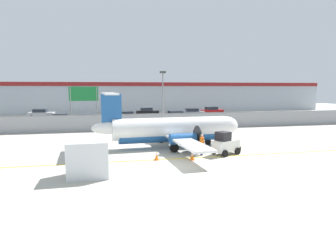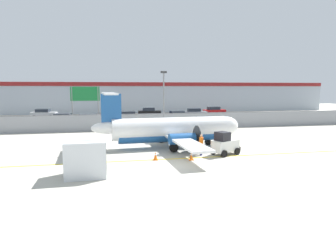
# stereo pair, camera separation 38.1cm
# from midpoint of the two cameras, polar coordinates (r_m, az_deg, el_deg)

# --- Properties ---
(ground_plane) EXTENTS (140.00, 140.00, 0.01)m
(ground_plane) POSITION_cam_midpoint_polar(r_m,az_deg,el_deg) (22.83, 1.09, -6.25)
(ground_plane) COLOR #B7B2A3
(perimeter_fence) EXTENTS (98.00, 0.10, 2.10)m
(perimeter_fence) POSITION_cam_midpoint_polar(r_m,az_deg,el_deg) (38.17, -4.49, 0.91)
(perimeter_fence) COLOR gray
(perimeter_fence) RESTS_ON ground
(parking_lot_strip) EXTENTS (98.00, 17.00, 0.12)m
(parking_lot_strip) POSITION_cam_midpoint_polar(r_m,az_deg,el_deg) (49.64, -6.31, 1.14)
(parking_lot_strip) COLOR #38383A
(parking_lot_strip) RESTS_ON ground
(background_building) EXTENTS (91.00, 8.10, 6.50)m
(background_building) POSITION_cam_midpoint_polar(r_m,az_deg,el_deg) (67.80, -8.01, 5.47)
(background_building) COLOR #A8B2BC
(background_building) RESTS_ON ground
(commuter_airplane) EXTENTS (13.69, 16.07, 4.92)m
(commuter_airplane) POSITION_cam_midpoint_polar(r_m,az_deg,el_deg) (27.07, 0.54, -0.66)
(commuter_airplane) COLOR white
(commuter_airplane) RESTS_ON ground
(baggage_tug) EXTENTS (2.58, 2.12, 1.88)m
(baggage_tug) POSITION_cam_midpoint_polar(r_m,az_deg,el_deg) (24.48, 10.44, -3.41)
(baggage_tug) COLOR silver
(baggage_tug) RESTS_ON ground
(ground_crew_worker) EXTENTS (0.47, 0.50, 1.70)m
(ground_crew_worker) POSITION_cam_midpoint_polar(r_m,az_deg,el_deg) (23.97, 6.01, -3.32)
(ground_crew_worker) COLOR #191E4C
(ground_crew_worker) RESTS_ON ground
(cargo_container) EXTENTS (2.44, 2.03, 2.20)m
(cargo_container) POSITION_cam_midpoint_polar(r_m,az_deg,el_deg) (18.83, -15.60, -6.03)
(cargo_container) COLOR silver
(cargo_container) RESTS_ON ground
(traffic_cone_near_left) EXTENTS (0.36, 0.36, 0.64)m
(traffic_cone_near_left) POSITION_cam_midpoint_polar(r_m,az_deg,el_deg) (29.28, -7.68, -2.67)
(traffic_cone_near_left) COLOR orange
(traffic_cone_near_left) RESTS_ON ground
(traffic_cone_near_right) EXTENTS (0.36, 0.36, 0.64)m
(traffic_cone_near_right) POSITION_cam_midpoint_polar(r_m,az_deg,el_deg) (22.45, 4.17, -5.69)
(traffic_cone_near_right) COLOR orange
(traffic_cone_near_right) RESTS_ON ground
(traffic_cone_far_left) EXTENTS (0.36, 0.36, 0.64)m
(traffic_cone_far_left) POSITION_cam_midpoint_polar(r_m,az_deg,el_deg) (22.39, -2.68, -5.71)
(traffic_cone_far_left) COLOR orange
(traffic_cone_far_left) RESTS_ON ground
(parked_car_0) EXTENTS (4.36, 2.37, 1.58)m
(parked_car_0) POSITION_cam_midpoint_polar(r_m,az_deg,el_deg) (56.38, -23.20, 2.18)
(parked_car_0) COLOR silver
(parked_car_0) RESTS_ON parking_lot_strip
(parked_car_1) EXTENTS (4.39, 2.43, 1.58)m
(parked_car_1) POSITION_cam_midpoint_polar(r_m,az_deg,el_deg) (45.24, -20.07, 1.21)
(parked_car_1) COLOR #19662D
(parked_car_1) RESTS_ON parking_lot_strip
(parked_car_2) EXTENTS (4.37, 2.38, 1.58)m
(parked_car_2) POSITION_cam_midpoint_polar(r_m,az_deg,el_deg) (43.52, -15.36, 1.16)
(parked_car_2) COLOR black
(parked_car_2) RESTS_ON parking_lot_strip
(parked_car_3) EXTENTS (4.27, 2.14, 1.58)m
(parked_car_3) POSITION_cam_midpoint_polar(r_m,az_deg,el_deg) (47.43, -8.37, 1.84)
(parked_car_3) COLOR red
(parked_car_3) RESTS_ON parking_lot_strip
(parked_car_4) EXTENTS (4.34, 2.31, 1.58)m
(parked_car_4) POSITION_cam_midpoint_polar(r_m,az_deg,el_deg) (55.50, -4.19, 2.68)
(parked_car_4) COLOR black
(parked_car_4) RESTS_ON parking_lot_strip
(parked_car_5) EXTENTS (4.25, 2.11, 1.58)m
(parked_car_5) POSITION_cam_midpoint_polar(r_m,az_deg,el_deg) (47.70, 1.34, 1.94)
(parked_car_5) COLOR navy
(parked_car_5) RESTS_ON parking_lot_strip
(parked_car_6) EXTENTS (4.35, 2.33, 1.58)m
(parked_car_6) POSITION_cam_midpoint_polar(r_m,az_deg,el_deg) (53.96, 4.50, 2.55)
(parked_car_6) COLOR gray
(parked_car_6) RESTS_ON parking_lot_strip
(parked_car_7) EXTENTS (4.30, 2.20, 1.58)m
(parked_car_7) POSITION_cam_midpoint_polar(r_m,az_deg,el_deg) (58.83, 8.17, 2.89)
(parked_car_7) COLOR red
(parked_car_7) RESTS_ON parking_lot_strip
(apron_light_pole) EXTENTS (0.70, 0.30, 7.27)m
(apron_light_pole) POSITION_cam_midpoint_polar(r_m,az_deg,el_deg) (35.36, -1.30, 5.60)
(apron_light_pole) COLOR slate
(apron_light_pole) RESTS_ON ground
(highway_sign) EXTENTS (3.60, 0.14, 5.50)m
(highway_sign) POSITION_cam_midpoint_polar(r_m,az_deg,el_deg) (39.40, -16.03, 5.26)
(highway_sign) COLOR slate
(highway_sign) RESTS_ON ground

